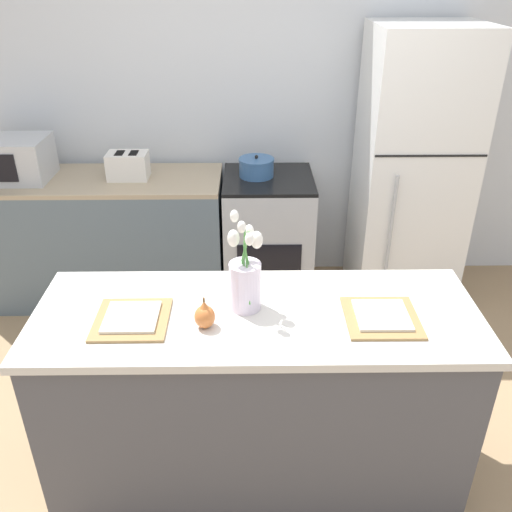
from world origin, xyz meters
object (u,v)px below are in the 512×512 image
(stove_range, at_px, (268,237))
(toaster, at_px, (128,166))
(plate_setting_right, at_px, (382,317))
(plate_setting_left, at_px, (132,319))
(microwave, at_px, (11,159))
(flower_vase, at_px, (245,279))
(refrigerator, at_px, (412,173))
(cooking_pot, at_px, (256,167))
(pear_figurine, at_px, (205,315))

(stove_range, distance_m, toaster, 1.06)
(stove_range, xyz_separation_m, plate_setting_right, (0.39, -1.65, 0.48))
(stove_range, bearing_deg, plate_setting_left, -109.65)
(stove_range, bearing_deg, microwave, -179.98)
(stove_range, relative_size, flower_vase, 2.21)
(flower_vase, bearing_deg, toaster, 116.34)
(microwave, bearing_deg, flower_vase, -45.66)
(refrigerator, height_order, toaster, refrigerator)
(stove_range, bearing_deg, plate_setting_right, -76.72)
(toaster, bearing_deg, stove_range, -0.18)
(plate_setting_right, xyz_separation_m, cooking_pot, (-0.47, 1.68, 0.03))
(refrigerator, bearing_deg, plate_setting_left, -132.95)
(flower_vase, relative_size, cooking_pot, 1.71)
(cooking_pot, bearing_deg, flower_vase, -92.38)
(plate_setting_right, bearing_deg, stove_range, 103.28)
(stove_range, distance_m, pear_figurine, 1.80)
(refrigerator, distance_m, plate_setting_right, 1.75)
(pear_figurine, distance_m, plate_setting_right, 0.69)
(plate_setting_right, height_order, cooking_pot, cooking_pot)
(flower_vase, distance_m, plate_setting_right, 0.56)
(stove_range, bearing_deg, cooking_pot, 161.34)
(stove_range, height_order, plate_setting_left, plate_setting_left)
(plate_setting_left, xyz_separation_m, plate_setting_right, (0.98, 0.00, 0.00))
(flower_vase, xyz_separation_m, cooking_pot, (0.07, 1.59, -0.10))
(plate_setting_right, bearing_deg, flower_vase, 170.43)
(flower_vase, relative_size, plate_setting_left, 1.39)
(pear_figurine, bearing_deg, microwave, 129.00)
(flower_vase, distance_m, pear_figurine, 0.22)
(toaster, relative_size, microwave, 0.58)
(microwave, bearing_deg, plate_setting_left, -56.78)
(cooking_pot, distance_m, microwave, 1.60)
(flower_vase, height_order, plate_setting_left, flower_vase)
(pear_figurine, height_order, plate_setting_right, pear_figurine)
(plate_setting_left, bearing_deg, stove_range, 70.35)
(stove_range, height_order, pear_figurine, pear_figurine)
(toaster, distance_m, cooking_pot, 0.84)
(toaster, height_order, microwave, microwave)
(cooking_pot, bearing_deg, refrigerator, -1.45)
(microwave, bearing_deg, plate_setting_right, -38.70)
(pear_figurine, bearing_deg, toaster, 110.07)
(toaster, xyz_separation_m, microwave, (-0.75, -0.00, 0.05))
(refrigerator, distance_m, toaster, 1.87)
(stove_range, relative_size, pear_figurine, 6.74)
(refrigerator, relative_size, plate_setting_left, 6.37)
(stove_range, distance_m, plate_setting_left, 1.82)
(stove_range, height_order, flower_vase, flower_vase)
(refrigerator, xyz_separation_m, microwave, (-2.62, -0.00, 0.11))
(microwave, bearing_deg, stove_range, 0.02)
(refrigerator, height_order, pear_figurine, refrigerator)
(cooking_pot, bearing_deg, plate_setting_right, -74.38)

